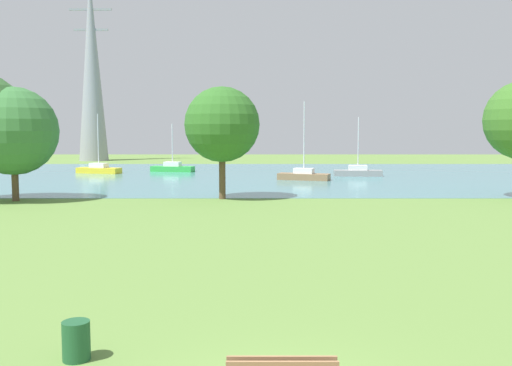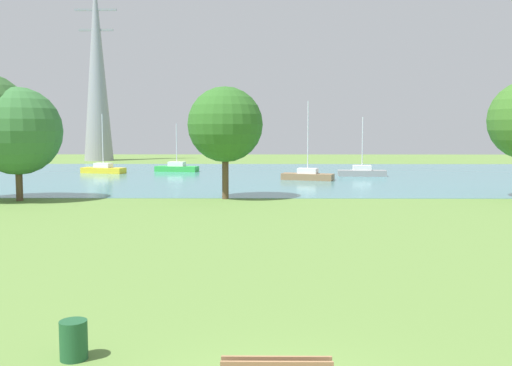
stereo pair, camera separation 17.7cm
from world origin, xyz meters
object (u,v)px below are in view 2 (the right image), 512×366
(sailboat_green, at_px, (177,168))
(sailboat_yellow, at_px, (103,169))
(litter_bin, at_px, (74,340))
(tree_west_near, at_px, (225,125))
(electricity_pylon, at_px, (97,67))
(sailboat_brown, at_px, (308,175))
(sailboat_gray, at_px, (362,172))
(tree_west_far, at_px, (17,131))

(sailboat_green, height_order, sailboat_yellow, sailboat_yellow)
(litter_bin, bearing_deg, tree_west_near, 87.17)
(tree_west_near, bearing_deg, litter_bin, -92.83)
(sailboat_green, height_order, electricity_pylon, electricity_pylon)
(litter_bin, distance_m, sailboat_brown, 42.93)
(litter_bin, xyz_separation_m, sailboat_gray, (13.97, 46.77, 0.05))
(litter_bin, height_order, tree_west_far, tree_west_far)
(sailboat_green, height_order, tree_west_near, tree_west_near)
(sailboat_yellow, distance_m, tree_west_far, 24.65)
(sailboat_gray, height_order, tree_west_near, tree_west_near)
(sailboat_gray, relative_size, tree_west_far, 0.80)
(litter_bin, distance_m, sailboat_yellow, 52.26)
(sailboat_yellow, height_order, electricity_pylon, electricity_pylon)
(sailboat_green, relative_size, tree_west_far, 0.72)
(electricity_pylon, bearing_deg, tree_west_far, -79.82)
(litter_bin, relative_size, electricity_pylon, 0.03)
(tree_west_far, bearing_deg, sailboat_yellow, 92.71)
(sailboat_gray, relative_size, tree_west_near, 0.79)
(tree_west_near, distance_m, electricity_pylon, 55.29)
(sailboat_green, xyz_separation_m, sailboat_gray, (19.73, -6.33, 0.01))
(litter_bin, distance_m, electricity_pylon, 81.07)
(tree_west_far, bearing_deg, electricity_pylon, 100.18)
(sailboat_brown, height_order, sailboat_yellow, sailboat_brown)
(tree_west_far, bearing_deg, litter_bin, -65.08)
(sailboat_gray, bearing_deg, litter_bin, -106.64)
(tree_west_near, xyz_separation_m, electricity_pylon, (-22.66, 49.58, 9.23))
(sailboat_yellow, distance_m, electricity_pylon, 30.87)
(sailboat_green, bearing_deg, sailboat_gray, -17.80)
(sailboat_brown, distance_m, tree_west_far, 26.11)
(sailboat_brown, bearing_deg, sailboat_yellow, 158.67)
(sailboat_yellow, bearing_deg, electricity_pylon, 106.75)
(tree_west_near, bearing_deg, sailboat_yellow, 122.44)
(litter_bin, bearing_deg, sailboat_green, 96.18)
(sailboat_brown, xyz_separation_m, tree_west_far, (-20.30, -15.89, 4.13))
(tree_west_far, bearing_deg, sailboat_gray, 38.08)
(sailboat_gray, height_order, sailboat_yellow, sailboat_yellow)
(sailboat_green, relative_size, sailboat_gray, 0.90)
(litter_bin, relative_size, tree_west_near, 0.11)
(electricity_pylon, bearing_deg, sailboat_brown, -49.82)
(sailboat_yellow, height_order, tree_west_near, tree_west_near)
(sailboat_gray, relative_size, sailboat_yellow, 0.93)
(tree_west_near, relative_size, electricity_pylon, 0.27)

